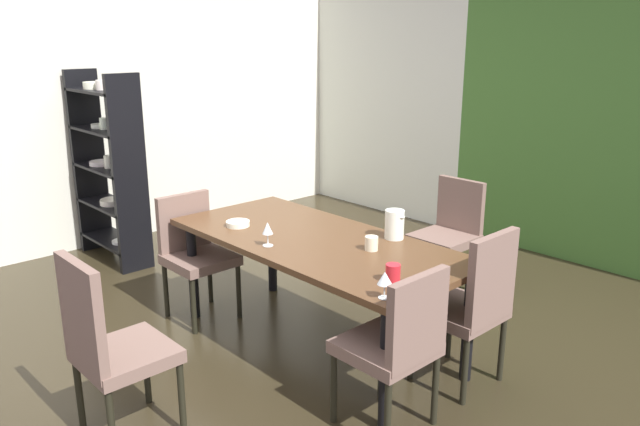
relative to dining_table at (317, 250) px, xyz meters
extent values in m
cube|color=#2D2618|center=(-0.28, -0.19, -0.68)|extent=(5.62, 6.14, 0.02)
cube|color=silver|center=(-1.98, 2.83, 0.75)|extent=(2.22, 0.10, 2.85)
cube|color=silver|center=(-3.04, -0.19, 0.75)|extent=(0.10, 6.14, 2.85)
cube|color=#50341E|center=(0.00, 0.00, 0.06)|extent=(2.06, 0.93, 0.04)
cylinder|color=black|center=(-0.93, 0.37, -0.32)|extent=(0.07, 0.07, 0.71)
cylinder|color=black|center=(0.93, 0.37, -0.32)|extent=(0.07, 0.07, 0.71)
cylinder|color=black|center=(-0.93, -0.37, -0.32)|extent=(0.07, 0.07, 0.71)
cylinder|color=black|center=(0.93, -0.37, -0.32)|extent=(0.07, 0.07, 0.71)
cube|color=#72584D|center=(0.89, 0.32, -0.23)|extent=(0.44, 0.44, 0.07)
cube|color=#72584D|center=(1.09, 0.32, 0.03)|extent=(0.05, 0.42, 0.52)
cylinder|color=black|center=(0.70, 0.13, -0.47)|extent=(0.04, 0.04, 0.41)
cylinder|color=black|center=(0.70, 0.51, -0.47)|extent=(0.04, 0.04, 0.41)
cylinder|color=black|center=(1.08, 0.13, -0.47)|extent=(0.04, 0.04, 0.41)
cylinder|color=black|center=(1.08, 0.51, -0.47)|extent=(0.04, 0.04, 0.41)
cube|color=#72584D|center=(0.02, 1.35, -0.23)|extent=(0.44, 0.44, 0.07)
cube|color=#72584D|center=(0.02, 1.55, 0.00)|extent=(0.42, 0.05, 0.46)
cylinder|color=black|center=(0.21, 1.16, -0.47)|extent=(0.04, 0.04, 0.41)
cylinder|color=black|center=(-0.17, 1.16, -0.47)|extent=(0.04, 0.04, 0.41)
cylinder|color=black|center=(0.21, 1.54, -0.47)|extent=(0.04, 0.04, 0.41)
cylinder|color=black|center=(-0.17, 1.54, -0.47)|extent=(0.04, 0.04, 0.41)
cube|color=#72584D|center=(-0.89, -0.32, -0.23)|extent=(0.44, 0.44, 0.07)
cube|color=#72584D|center=(-1.09, -0.32, 0.00)|extent=(0.05, 0.42, 0.45)
cylinder|color=black|center=(-0.70, -0.13, -0.47)|extent=(0.04, 0.04, 0.41)
cylinder|color=black|center=(-0.70, -0.51, -0.47)|extent=(0.04, 0.04, 0.41)
cylinder|color=black|center=(-1.08, -0.13, -0.47)|extent=(0.04, 0.04, 0.41)
cylinder|color=black|center=(-1.08, -0.51, -0.47)|extent=(0.04, 0.04, 0.41)
cube|color=#72584D|center=(0.89, -0.32, -0.23)|extent=(0.44, 0.44, 0.07)
cube|color=#72584D|center=(1.09, -0.32, 0.00)|extent=(0.05, 0.42, 0.46)
cylinder|color=black|center=(0.70, -0.51, -0.47)|extent=(0.04, 0.04, 0.41)
cylinder|color=black|center=(0.70, -0.13, -0.47)|extent=(0.04, 0.04, 0.41)
cylinder|color=black|center=(1.08, -0.51, -0.47)|extent=(0.04, 0.04, 0.41)
cylinder|color=black|center=(1.08, -0.13, -0.47)|extent=(0.04, 0.04, 0.41)
cube|color=#72584D|center=(0.04, -1.35, -0.23)|extent=(0.44, 0.44, 0.07)
cube|color=#72584D|center=(0.04, -1.55, 0.05)|extent=(0.42, 0.05, 0.56)
cylinder|color=black|center=(-0.15, -1.16, -0.47)|extent=(0.04, 0.04, 0.41)
cylinder|color=black|center=(0.23, -1.16, -0.47)|extent=(0.04, 0.04, 0.41)
cylinder|color=black|center=(-0.15, -1.54, -0.47)|extent=(0.04, 0.04, 0.41)
cube|color=black|center=(-2.92, -0.24, 0.18)|extent=(0.05, 0.30, 1.71)
cube|color=black|center=(-2.09, -0.24, 0.18)|extent=(0.05, 0.30, 1.71)
cube|color=black|center=(-2.50, -0.24, -0.50)|extent=(0.86, 0.30, 0.02)
cylinder|color=white|center=(-2.37, -0.24, -0.48)|extent=(0.17, 0.17, 0.02)
cube|color=black|center=(-2.50, -0.24, -0.16)|extent=(0.86, 0.30, 0.02)
cylinder|color=silver|center=(-2.49, -0.24, -0.13)|extent=(0.22, 0.22, 0.05)
cube|color=black|center=(-2.50, -0.24, 0.18)|extent=(0.86, 0.30, 0.02)
cylinder|color=silver|center=(-2.63, -0.24, 0.21)|extent=(0.22, 0.22, 0.04)
cylinder|color=silver|center=(-2.46, -0.24, 0.25)|extent=(0.10, 0.10, 0.11)
cube|color=black|center=(-2.50, -0.24, 0.52)|extent=(0.86, 0.30, 0.02)
cylinder|color=silver|center=(-2.60, -0.24, 0.55)|extent=(0.15, 0.15, 0.04)
cylinder|color=white|center=(-2.49, -0.24, 0.58)|extent=(0.09, 0.09, 0.10)
cube|color=black|center=(-2.50, -0.24, 0.86)|extent=(0.86, 0.30, 0.02)
cylinder|color=white|center=(-2.62, -0.24, 0.90)|extent=(0.19, 0.19, 0.06)
cylinder|color=white|center=(-2.47, -0.24, 0.92)|extent=(0.11, 0.11, 0.08)
cylinder|color=silver|center=(-0.10, -0.31, 0.08)|extent=(0.07, 0.07, 0.00)
cylinder|color=silver|center=(-0.10, -0.31, 0.12)|extent=(0.01, 0.01, 0.07)
cone|color=silver|center=(-0.10, -0.31, 0.19)|extent=(0.07, 0.07, 0.07)
cylinder|color=silver|center=(0.91, -0.38, 0.08)|extent=(0.06, 0.06, 0.00)
cylinder|color=silver|center=(0.91, -0.38, 0.12)|extent=(0.01, 0.01, 0.07)
cone|color=silver|center=(0.91, -0.38, 0.18)|extent=(0.08, 0.08, 0.07)
cylinder|color=#EAE9CE|center=(-0.56, -0.21, 0.10)|extent=(0.16, 0.16, 0.04)
cylinder|color=red|center=(0.80, -0.19, 0.13)|extent=(0.08, 0.08, 0.10)
cylinder|color=beige|center=(0.39, 0.10, 0.12)|extent=(0.08, 0.08, 0.09)
cylinder|color=white|center=(0.33, 0.37, 0.17)|extent=(0.12, 0.12, 0.19)
cone|color=white|center=(0.39, 0.37, 0.25)|extent=(0.04, 0.04, 0.03)
camera|label=1|loc=(2.80, -2.55, 1.35)|focal=35.00mm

